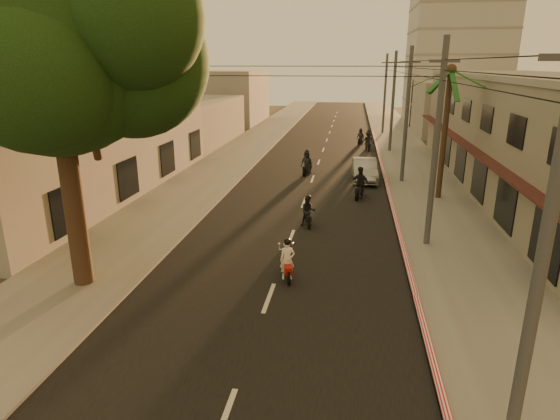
# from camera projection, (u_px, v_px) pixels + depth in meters

# --- Properties ---
(ground) EXTENTS (160.00, 160.00, 0.00)m
(ground) POSITION_uv_depth(u_px,v_px,m) (258.00, 328.00, 14.59)
(ground) COLOR #383023
(ground) RESTS_ON ground
(road) EXTENTS (10.00, 140.00, 0.02)m
(road) POSITION_uv_depth(u_px,v_px,m) (313.00, 179.00, 33.45)
(road) COLOR black
(road) RESTS_ON ground
(sidewalk_right) EXTENTS (5.00, 140.00, 0.12)m
(sidewalk_right) POSITION_uv_depth(u_px,v_px,m) (421.00, 182.00, 32.35)
(sidewalk_right) COLOR slate
(sidewalk_right) RESTS_ON ground
(sidewalk_left) EXTENTS (5.00, 140.00, 0.12)m
(sidewalk_left) POSITION_uv_depth(u_px,v_px,m) (211.00, 175.00, 34.52)
(sidewalk_left) COLOR slate
(sidewalk_left) RESTS_ON ground
(curb_stripe) EXTENTS (0.20, 60.00, 0.20)m
(curb_stripe) POSITION_uv_depth(u_px,v_px,m) (390.00, 200.00, 27.97)
(curb_stripe) COLOR red
(curb_stripe) RESTS_ON ground
(shophouse_row) EXTENTS (8.80, 34.20, 7.30)m
(shophouse_row) POSITION_uv_depth(u_px,v_px,m) (539.00, 137.00, 28.46)
(shophouse_row) COLOR gray
(shophouse_row) RESTS_ON ground
(left_building) EXTENTS (8.20, 24.20, 5.20)m
(left_building) POSITION_uv_depth(u_px,v_px,m) (81.00, 153.00, 29.04)
(left_building) COLOR gray
(left_building) RESTS_ON ground
(distant_tower) EXTENTS (12.10, 12.10, 28.00)m
(distant_tower) POSITION_uv_depth(u_px,v_px,m) (461.00, 15.00, 60.90)
(distant_tower) COLOR #B7B5B2
(distant_tower) RESTS_ON ground
(broadleaf_tree) EXTENTS (9.60, 8.70, 12.10)m
(broadleaf_tree) POSITION_uv_depth(u_px,v_px,m) (66.00, 45.00, 15.03)
(broadleaf_tree) COLOR black
(broadleaf_tree) RESTS_ON ground
(palm_tree) EXTENTS (5.00, 5.00, 8.20)m
(palm_tree) POSITION_uv_depth(u_px,v_px,m) (450.00, 78.00, 26.38)
(palm_tree) COLOR black
(palm_tree) RESTS_ON ground
(utility_poles) EXTENTS (1.20, 48.26, 9.00)m
(utility_poles) POSITION_uv_depth(u_px,v_px,m) (409.00, 85.00, 30.60)
(utility_poles) COLOR #38383A
(utility_poles) RESTS_ON ground
(filler_right) EXTENTS (8.00, 14.00, 6.00)m
(filler_right) POSITION_uv_depth(u_px,v_px,m) (452.00, 108.00, 54.11)
(filler_right) COLOR gray
(filler_right) RESTS_ON ground
(filler_left_near) EXTENTS (8.00, 14.00, 4.40)m
(filler_left_near) POSITION_uv_depth(u_px,v_px,m) (189.00, 122.00, 48.02)
(filler_left_near) COLOR gray
(filler_left_near) RESTS_ON ground
(filler_left_far) EXTENTS (8.00, 14.00, 7.00)m
(filler_left_far) POSITION_uv_depth(u_px,v_px,m) (232.00, 97.00, 64.61)
(filler_left_far) COLOR gray
(filler_left_far) RESTS_ON ground
(scooter_red) EXTENTS (0.82, 1.67, 1.66)m
(scooter_red) POSITION_uv_depth(u_px,v_px,m) (287.00, 261.00, 17.76)
(scooter_red) COLOR black
(scooter_red) RESTS_ON ground
(scooter_mid_a) EXTENTS (0.98, 1.65, 1.63)m
(scooter_mid_a) POSITION_uv_depth(u_px,v_px,m) (308.00, 212.00, 23.62)
(scooter_mid_a) COLOR black
(scooter_mid_a) RESTS_ON ground
(scooter_mid_b) EXTENTS (1.30, 2.00, 2.00)m
(scooter_mid_b) POSITION_uv_depth(u_px,v_px,m) (360.00, 184.00, 28.42)
(scooter_mid_b) COLOR black
(scooter_mid_b) RESTS_ON ground
(scooter_far_a) EXTENTS (1.09, 1.92, 1.91)m
(scooter_far_a) POSITION_uv_depth(u_px,v_px,m) (307.00, 163.00, 34.48)
(scooter_far_a) COLOR black
(scooter_far_a) RESTS_ON ground
(scooter_far_b) EXTENTS (1.39, 2.00, 1.98)m
(scooter_far_b) POSITION_uv_depth(u_px,v_px,m) (368.00, 141.00, 44.20)
(scooter_far_b) COLOR black
(scooter_far_b) RESTS_ON ground
(parked_car) EXTENTS (2.00, 4.78, 1.53)m
(parked_car) POSITION_uv_depth(u_px,v_px,m) (365.00, 170.00, 32.83)
(parked_car) COLOR gray
(parked_car) RESTS_ON ground
(scooter_far_c) EXTENTS (0.99, 1.66, 1.66)m
(scooter_far_c) POSITION_uv_depth(u_px,v_px,m) (361.00, 137.00, 47.58)
(scooter_far_c) COLOR black
(scooter_far_c) RESTS_ON ground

